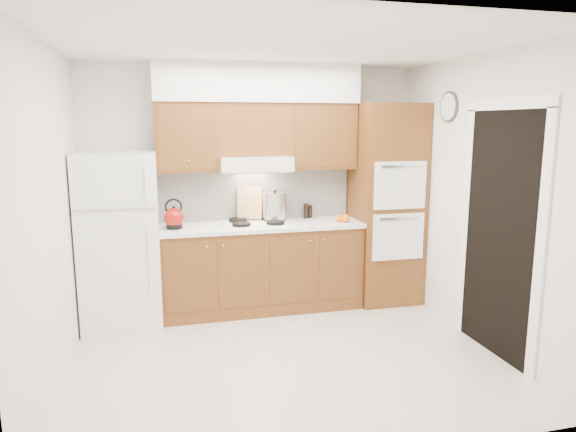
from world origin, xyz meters
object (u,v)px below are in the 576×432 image
object	(u,v)px
oven_cabinet	(386,204)
kettle	(174,218)
stock_pot	(275,206)
fridge	(120,240)

from	to	relation	value
oven_cabinet	kettle	xyz separation A→B (m)	(-2.32, -0.02, -0.05)
kettle	stock_pot	xyz separation A→B (m)	(1.08, 0.17, 0.06)
oven_cabinet	kettle	world-z (taller)	oven_cabinet
fridge	oven_cabinet	bearing A→B (deg)	0.70
fridge	stock_pot	distance (m)	1.63
oven_cabinet	stock_pot	size ratio (longest dim) A/B	8.03
fridge	oven_cabinet	distance (m)	2.86
kettle	oven_cabinet	bearing A→B (deg)	23.13
fridge	stock_pot	size ratio (longest dim) A/B	6.28
kettle	stock_pot	world-z (taller)	stock_pot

